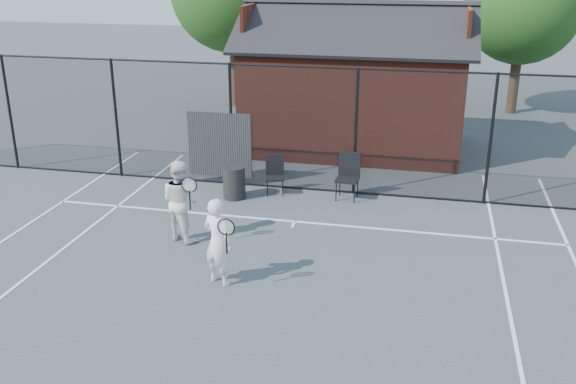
% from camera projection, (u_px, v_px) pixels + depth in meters
% --- Properties ---
extents(ground, '(80.00, 80.00, 0.00)m').
position_uv_depth(ground, '(259.00, 289.00, 10.94)').
color(ground, '#404649').
rests_on(ground, ground).
extents(court_lines, '(11.02, 18.00, 0.01)m').
position_uv_depth(court_lines, '(236.00, 330.00, 9.73)').
color(court_lines, white).
rests_on(court_lines, ground).
extents(fence, '(22.04, 3.00, 3.00)m').
position_uv_depth(fence, '(300.00, 132.00, 15.07)').
color(fence, black).
rests_on(fence, ground).
extents(clubhouse, '(6.50, 4.36, 4.19)m').
position_uv_depth(clubhouse, '(355.00, 93.00, 18.52)').
color(clubhouse, maroon).
rests_on(clubhouse, ground).
extents(tree_right, '(3.97, 3.97, 5.70)m').
position_uv_depth(tree_right, '(523.00, 6.00, 21.80)').
color(tree_right, '#362215').
rests_on(tree_right, ground).
extents(player_front, '(0.75, 0.61, 1.56)m').
position_uv_depth(player_front, '(218.00, 241.00, 10.89)').
color(player_front, white).
rests_on(player_front, ground).
extents(player_back, '(0.98, 0.89, 1.64)m').
position_uv_depth(player_back, '(181.00, 201.00, 12.59)').
color(player_back, white).
rests_on(player_back, ground).
extents(chair_left, '(0.53, 0.54, 0.90)m').
position_uv_depth(chair_left, '(275.00, 176.00, 15.12)').
color(chair_left, black).
rests_on(chair_left, ground).
extents(chair_right, '(0.54, 0.56, 1.06)m').
position_uv_depth(chair_right, '(347.00, 177.00, 14.79)').
color(chair_right, black).
rests_on(chair_right, ground).
extents(waste_bin, '(0.53, 0.53, 0.76)m').
position_uv_depth(waste_bin, '(234.00, 182.00, 14.91)').
color(waste_bin, black).
rests_on(waste_bin, ground).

